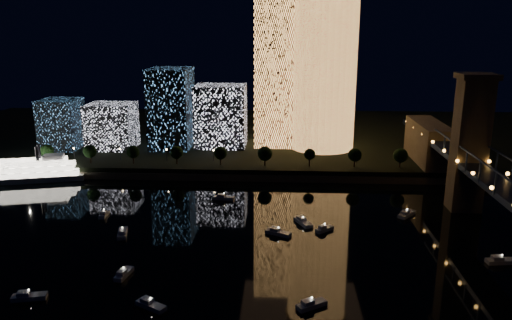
# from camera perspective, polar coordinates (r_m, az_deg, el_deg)

# --- Properties ---
(ground) EXTENTS (520.00, 520.00, 0.00)m
(ground) POSITION_cam_1_polar(r_m,az_deg,el_deg) (144.16, 3.78, -12.16)
(ground) COLOR black
(ground) RESTS_ON ground
(far_bank) EXTENTS (420.00, 160.00, 5.00)m
(far_bank) POSITION_cam_1_polar(r_m,az_deg,el_deg) (295.06, 3.47, 2.67)
(far_bank) COLOR black
(far_bank) RESTS_ON ground
(seawall) EXTENTS (420.00, 6.00, 3.00)m
(seawall) POSITION_cam_1_polar(r_m,az_deg,el_deg) (219.83, 3.56, -1.96)
(seawall) COLOR #6B5E4C
(seawall) RESTS_ON ground
(tower_cylindrical) EXTENTS (34.00, 34.00, 88.02)m
(tower_cylindrical) POSITION_cam_1_polar(r_m,az_deg,el_deg) (253.60, 7.83, 11.18)
(tower_cylindrical) COLOR #FFA751
(tower_cylindrical) RESTS_ON far_bank
(tower_rectangular) EXTENTS (23.58, 23.58, 75.02)m
(tower_rectangular) POSITION_cam_1_polar(r_m,az_deg,el_deg) (260.48, 2.52, 9.94)
(tower_rectangular) COLOR #FFA751
(tower_rectangular) RESTS_ON far_bank
(midrise_blocks) EXTENTS (102.38, 30.71, 40.32)m
(midrise_blocks) POSITION_cam_1_polar(r_m,az_deg,el_deg) (261.69, -11.04, 4.97)
(midrise_blocks) COLOR white
(midrise_blocks) RESTS_ON far_bank
(riverboat) EXTENTS (54.19, 23.60, 16.04)m
(riverboat) POSITION_cam_1_polar(r_m,az_deg,el_deg) (241.34, -25.42, -1.23)
(riverboat) COLOR silver
(riverboat) RESTS_ON ground
(motorboats) EXTENTS (134.67, 83.20, 2.78)m
(motorboats) POSITION_cam_1_polar(r_m,az_deg,el_deg) (156.75, -0.44, -9.45)
(motorboats) COLOR silver
(motorboats) RESTS_ON ground
(esplanade_trees) EXTENTS (166.24, 6.64, 8.82)m
(esplanade_trees) POSITION_cam_1_polar(r_m,az_deg,el_deg) (224.70, -3.75, 0.79)
(esplanade_trees) COLOR black
(esplanade_trees) RESTS_ON far_bank
(street_lamps) EXTENTS (132.70, 0.70, 5.65)m
(street_lamps) POSITION_cam_1_polar(r_m,az_deg,el_deg) (231.49, -4.87, 0.82)
(street_lamps) COLOR black
(street_lamps) RESTS_ON far_bank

